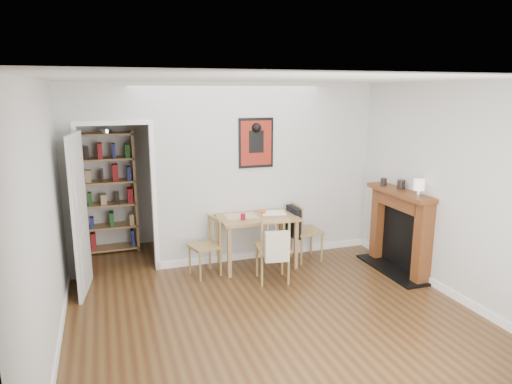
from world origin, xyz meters
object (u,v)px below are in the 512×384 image
object	(u,v)px
bookshelf	(110,193)
ceramic_jar_b	(384,182)
mantel_lamp	(419,186)
ceramic_jar_a	(401,184)
dining_table	(257,222)
chair_right	(306,231)
orange_fruit	(264,212)
chair_left	(205,247)
chair_front	(273,248)
red_glass	(243,217)
fireplace	(400,228)
notebook	(273,213)

from	to	relation	value
bookshelf	ceramic_jar_b	bearing A→B (deg)	-26.11
mantel_lamp	ceramic_jar_a	bearing A→B (deg)	82.57
dining_table	ceramic_jar_b	distance (m)	1.90
chair_right	orange_fruit	world-z (taller)	chair_right
chair_left	chair_front	distance (m)	0.95
chair_left	chair_right	size ratio (longest dim) A/B	0.94
bookshelf	red_glass	size ratio (longest dim) A/B	21.37
chair_right	chair_front	world-z (taller)	chair_front
fireplace	mantel_lamp	bearing A→B (deg)	-97.20
chair_left	chair_front	size ratio (longest dim) A/B	0.89
dining_table	notebook	xyz separation A→B (m)	(0.27, 0.05, 0.10)
dining_table	fireplace	distance (m)	2.01
chair_right	ceramic_jar_b	distance (m)	1.33
bookshelf	mantel_lamp	distance (m)	4.54
dining_table	bookshelf	distance (m)	2.39
dining_table	mantel_lamp	size ratio (longest dim) A/B	4.90
chair_left	chair_right	bearing A→B (deg)	3.36
bookshelf	notebook	xyz separation A→B (m)	(2.22, -1.31, -0.17)
fireplace	red_glass	bearing A→B (deg)	162.47
fireplace	dining_table	bearing A→B (deg)	156.88
notebook	ceramic_jar_b	size ratio (longest dim) A/B	3.07
notebook	ceramic_jar_a	size ratio (longest dim) A/B	2.64
dining_table	chair_right	bearing A→B (deg)	-0.22
chair_right	red_glass	xyz separation A→B (m)	(-1.01, -0.13, 0.34)
chair_left	bookshelf	distance (m)	1.94
bookshelf	notebook	size ratio (longest dim) A/B	5.64
red_glass	mantel_lamp	xyz separation A→B (m)	(2.04, -1.04, 0.51)
dining_table	chair_left	world-z (taller)	chair_left
chair_front	ceramic_jar_b	xyz separation A→B (m)	(1.74, 0.13, 0.75)
notebook	ceramic_jar_a	bearing A→B (deg)	-26.08
dining_table	notebook	bearing A→B (deg)	11.12
fireplace	red_glass	world-z (taller)	fireplace
dining_table	fireplace	size ratio (longest dim) A/B	0.88
chair_right	chair_front	size ratio (longest dim) A/B	0.95
fireplace	red_glass	distance (m)	2.20
orange_fruit	notebook	world-z (taller)	orange_fruit
mantel_lamp	ceramic_jar_b	bearing A→B (deg)	93.31
notebook	chair_front	bearing A→B (deg)	-111.35
ceramic_jar_b	bookshelf	bearing A→B (deg)	153.89
bookshelf	ceramic_jar_b	distance (m)	4.14
fireplace	orange_fruit	size ratio (longest dim) A/B	17.30
fireplace	chair_front	bearing A→B (deg)	173.69
ceramic_jar_a	dining_table	bearing A→B (deg)	158.78
dining_table	chair_right	distance (m)	0.80
ceramic_jar_a	red_glass	bearing A→B (deg)	164.24
chair_left	ceramic_jar_a	size ratio (longest dim) A/B	6.39
notebook	ceramic_jar_b	xyz separation A→B (m)	(1.49, -0.51, 0.46)
dining_table	chair_left	xyz separation A→B (m)	(-0.78, -0.09, -0.25)
bookshelf	ceramic_jar_a	bearing A→B (deg)	-28.68
red_glass	ceramic_jar_a	size ratio (longest dim) A/B	0.70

